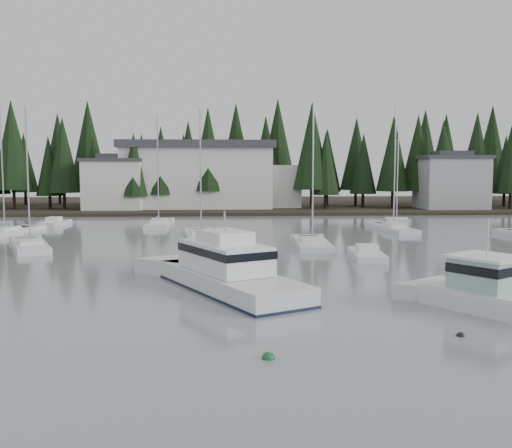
{
  "coord_description": "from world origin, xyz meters",
  "views": [
    {
      "loc": [
        -0.78,
        -12.36,
        6.49
      ],
      "look_at": [
        1.69,
        30.65,
        2.5
      ],
      "focal_mm": 40.0,
      "sensor_mm": 36.0,
      "label": 1
    }
  ],
  "objects": [
    {
      "name": "cabin_cruiser_center",
      "position": [
        -0.54,
        18.43,
        0.75
      ],
      "size": [
        8.58,
        12.03,
        5.01
      ],
      "rotation": [
        0.0,
        0.0,
        2.05
      ],
      "color": "silver",
      "rests_on": "ground"
    },
    {
      "name": "sailboat_0",
      "position": [
        -2.95,
        42.66,
        0.07
      ],
      "size": [
        3.84,
        9.93,
        12.91
      ],
      "rotation": [
        0.0,
        0.0,
        1.69
      ],
      "color": "silver",
      "rests_on": "ground"
    },
    {
      "name": "sailboat_4",
      "position": [
        -23.21,
        47.14,
        0.08
      ],
      "size": [
        4.34,
        9.89,
        14.23
      ],
      "rotation": [
        0.0,
        0.0,
        1.39
      ],
      "color": "silver",
      "rests_on": "ground"
    },
    {
      "name": "sailboat_5",
      "position": [
        20.34,
        55.85,
        0.08
      ],
      "size": [
        5.06,
        9.42,
        14.01
      ],
      "rotation": [
        0.0,
        0.0,
        1.28
      ],
      "color": "silver",
      "rests_on": "ground"
    },
    {
      "name": "runabout_1",
      "position": [
        9.92,
        29.25,
        0.13
      ],
      "size": [
        2.69,
        5.79,
        1.42
      ],
      "rotation": [
        0.0,
        0.0,
        1.48
      ],
      "color": "silver",
      "rests_on": "ground"
    },
    {
      "name": "conifer_treeline",
      "position": [
        0.0,
        86.0,
        0.0
      ],
      "size": [
        200.0,
        22.0,
        20.0
      ],
      "primitive_type": null,
      "color": "black",
      "rests_on": "ground"
    },
    {
      "name": "sailboat_11",
      "position": [
        6.87,
        36.14,
        0.07
      ],
      "size": [
        3.21,
        8.89,
        12.74
      ],
      "rotation": [
        0.0,
        0.0,
        1.52
      ],
      "color": "silver",
      "rests_on": "ground"
    },
    {
      "name": "house_east_a",
      "position": [
        36.0,
        78.0,
        4.9
      ],
      "size": [
        10.6,
        8.48,
        9.25
      ],
      "color": "#999EA0",
      "rests_on": "ground"
    },
    {
      "name": "harbor_inn",
      "position": [
        -2.96,
        82.34,
        5.78
      ],
      "size": [
        29.5,
        11.5,
        10.9
      ],
      "color": "silver",
      "rests_on": "ground"
    },
    {
      "name": "sailboat_2",
      "position": [
        17.8,
        48.72,
        0.08
      ],
      "size": [
        3.04,
        9.86,
        14.02
      ],
      "rotation": [
        0.0,
        0.0,
        1.63
      ],
      "color": "silver",
      "rests_on": "ground"
    },
    {
      "name": "sailboat_6",
      "position": [
        -16.99,
        36.04,
        0.07
      ],
      "size": [
        5.81,
        9.24,
        12.36
      ],
      "rotation": [
        0.0,
        0.0,
        1.97
      ],
      "color": "silver",
      "rests_on": "ground"
    },
    {
      "name": "mooring_buoy_green",
      "position": [
        0.75,
        6.86,
        0.0
      ],
      "size": [
        0.47,
        0.47,
        0.47
      ],
      "primitive_type": "sphere",
      "color": "#145933",
      "rests_on": "ground"
    },
    {
      "name": "house_west",
      "position": [
        -18.0,
        79.0,
        4.65
      ],
      "size": [
        9.54,
        7.42,
        8.75
      ],
      "color": "silver",
      "rests_on": "ground"
    },
    {
      "name": "sailboat_9",
      "position": [
        -8.47,
        55.59,
        0.07
      ],
      "size": [
        2.78,
        9.82,
        13.49
      ],
      "rotation": [
        0.0,
        0.0,
        1.59
      ],
      "color": "silver",
      "rests_on": "ground"
    },
    {
      "name": "lobster_boat_teal",
      "position": [
        12.31,
        12.35,
        0.58
      ],
      "size": [
        7.47,
        9.06,
        4.91
      ],
      "rotation": [
        0.0,
        0.0,
        2.16
      ],
      "color": "silver",
      "rests_on": "ground"
    },
    {
      "name": "far_shore_land",
      "position": [
        0.0,
        97.0,
        0.0
      ],
      "size": [
        240.0,
        54.0,
        1.0
      ],
      "primitive_type": "cube",
      "color": "black",
      "rests_on": "ground"
    },
    {
      "name": "mooring_buoy_dark",
      "position": [
        8.55,
        9.12,
        0.0
      ],
      "size": [
        0.32,
        0.32,
        0.32
      ],
      "primitive_type": "sphere",
      "color": "black",
      "rests_on": "ground"
    },
    {
      "name": "runabout_3",
      "position": [
        -21.17,
        57.22,
        0.13
      ],
      "size": [
        2.7,
        5.5,
        1.42
      ],
      "rotation": [
        0.0,
        0.0,
        1.47
      ],
      "color": "silver",
      "rests_on": "ground"
    }
  ]
}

